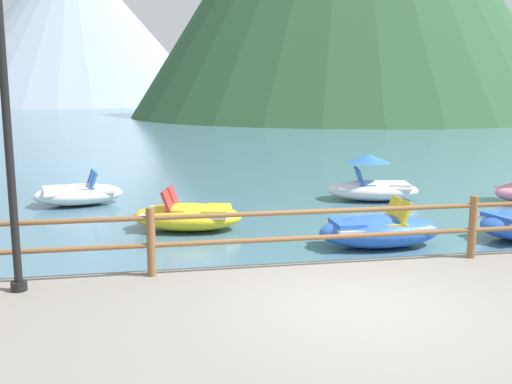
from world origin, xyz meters
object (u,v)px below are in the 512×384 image
(pedal_boat_4, at_px, (188,216))
(pedal_boat_7, at_px, (78,194))
(pedal_boat_5, at_px, (372,186))
(pedal_boat_0, at_px, (379,230))
(lamp_post, at_px, (5,94))

(pedal_boat_4, height_order, pedal_boat_7, pedal_boat_4)
(pedal_boat_4, bearing_deg, pedal_boat_7, 128.64)
(pedal_boat_4, height_order, pedal_boat_5, pedal_boat_5)
(pedal_boat_0, height_order, pedal_boat_4, pedal_boat_0)
(pedal_boat_0, relative_size, pedal_boat_4, 0.92)
(pedal_boat_4, distance_m, pedal_boat_7, 4.14)
(pedal_boat_0, xyz_separation_m, pedal_boat_5, (1.64, 4.44, 0.09))
(pedal_boat_5, xyz_separation_m, pedal_boat_7, (-7.67, 0.82, -0.12))
(lamp_post, distance_m, pedal_boat_5, 10.52)
(lamp_post, relative_size, pedal_boat_0, 1.73)
(lamp_post, height_order, pedal_boat_0, lamp_post)
(pedal_boat_4, xyz_separation_m, pedal_boat_5, (5.08, 2.41, 0.11))
(pedal_boat_5, bearing_deg, pedal_boat_4, -154.61)
(pedal_boat_4, relative_size, pedal_boat_5, 0.97)
(pedal_boat_0, relative_size, pedal_boat_5, 0.89)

